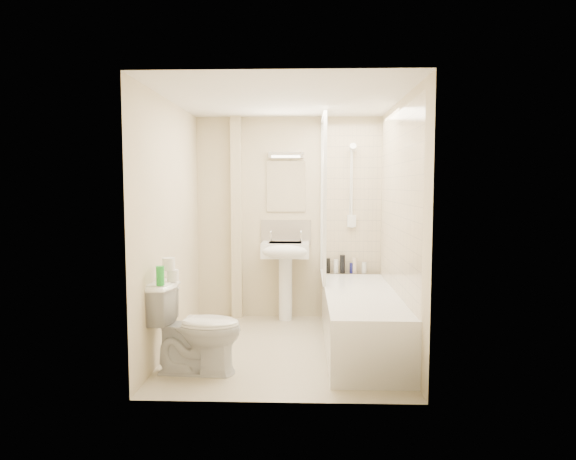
{
  "coord_description": "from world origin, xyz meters",
  "views": [
    {
      "loc": [
        0.2,
        -4.89,
        1.59
      ],
      "look_at": [
        0.03,
        0.2,
        1.15
      ],
      "focal_mm": 32.0,
      "sensor_mm": 36.0,
      "label": 1
    }
  ],
  "objects": [
    {
      "name": "bottle_black_a",
      "position": [
        0.47,
        1.16,
        0.64
      ],
      "size": [
        0.06,
        0.06,
        0.18
      ],
      "primitive_type": "cylinder",
      "color": "black",
      "rests_on": "bathtub"
    },
    {
      "name": "wall_back",
      "position": [
        0.0,
        1.25,
        1.2
      ],
      "size": [
        2.2,
        0.02,
        2.4
      ],
      "primitive_type": "cube",
      "color": "beige",
      "rests_on": "ground"
    },
    {
      "name": "ceiling",
      "position": [
        0.0,
        0.0,
        2.4
      ],
      "size": [
        2.2,
        2.5,
        0.02
      ],
      "primitive_type": "cube",
      "color": "white",
      "rests_on": "wall_back"
    },
    {
      "name": "tile_back",
      "position": [
        0.75,
        1.24,
        1.42
      ],
      "size": [
        0.7,
        0.01,
        1.75
      ],
      "primitive_type": "cube",
      "color": "beige",
      "rests_on": "wall_back"
    },
    {
      "name": "tile_right",
      "position": [
        1.09,
        0.05,
        1.42
      ],
      "size": [
        0.01,
        2.1,
        1.75
      ],
      "primitive_type": "cube",
      "color": "beige",
      "rests_on": "wall_right"
    },
    {
      "name": "bottle_cream",
      "position": [
        0.78,
        1.16,
        0.64
      ],
      "size": [
        0.06,
        0.06,
        0.19
      ],
      "primitive_type": "cylinder",
      "color": "beige",
      "rests_on": "bathtub"
    },
    {
      "name": "wall_left",
      "position": [
        -1.1,
        0.0,
        1.2
      ],
      "size": [
        0.02,
        2.5,
        2.4
      ],
      "primitive_type": "cube",
      "color": "beige",
      "rests_on": "ground"
    },
    {
      "name": "bottle_black_b",
      "position": [
        0.64,
        1.16,
        0.66
      ],
      "size": [
        0.06,
        0.06,
        0.22
      ],
      "primitive_type": "cylinder",
      "color": "black",
      "rests_on": "bathtub"
    },
    {
      "name": "bottle_blue",
      "position": [
        0.75,
        1.16,
        0.61
      ],
      "size": [
        0.05,
        0.05,
        0.12
      ],
      "primitive_type": "cylinder",
      "color": "#131454",
      "rests_on": "bathtub"
    },
    {
      "name": "pipe_boxing",
      "position": [
        -0.62,
        1.19,
        1.2
      ],
      "size": [
        0.12,
        0.12,
        2.4
      ],
      "primitive_type": "cube",
      "color": "beige",
      "rests_on": "ground"
    },
    {
      "name": "floor",
      "position": [
        0.0,
        0.0,
        0.0
      ],
      "size": [
        2.5,
        2.5,
        0.0
      ],
      "primitive_type": "plane",
      "color": "beige",
      "rests_on": "ground"
    },
    {
      "name": "bottle_white_b",
      "position": [
        0.9,
        1.16,
        0.62
      ],
      "size": [
        0.06,
        0.06,
        0.13
      ],
      "primitive_type": "cylinder",
      "color": "silver",
      "rests_on": "bathtub"
    },
    {
      "name": "strip_light",
      "position": [
        -0.03,
        1.22,
        1.95
      ],
      "size": [
        0.42,
        0.07,
        0.07
      ],
      "primitive_type": "cube",
      "color": "silver",
      "rests_on": "wall_back"
    },
    {
      "name": "pedestal_sink",
      "position": [
        -0.03,
        1.01,
        0.74
      ],
      "size": [
        0.55,
        0.5,
        1.06
      ],
      "color": "white",
      "rests_on": "ground"
    },
    {
      "name": "bathtub",
      "position": [
        0.75,
        0.05,
        0.29
      ],
      "size": [
        0.7,
        2.1,
        0.55
      ],
      "color": "white",
      "rests_on": "ground"
    },
    {
      "name": "toilet_roll_lower",
      "position": [
        -0.94,
        -0.57,
        0.82
      ],
      "size": [
        0.1,
        0.1,
        0.1
      ],
      "primitive_type": "cylinder",
      "color": "white",
      "rests_on": "toilet"
    },
    {
      "name": "mirror",
      "position": [
        -0.03,
        1.24,
        1.58
      ],
      "size": [
        0.46,
        0.01,
        0.6
      ],
      "primitive_type": "cube",
      "color": "white",
      "rests_on": "wall_back"
    },
    {
      "name": "green_bottle",
      "position": [
        -0.99,
        -0.78,
        0.85
      ],
      "size": [
        0.07,
        0.07,
        0.16
      ],
      "primitive_type": "cylinder",
      "color": "green",
      "rests_on": "toilet"
    },
    {
      "name": "toilet",
      "position": [
        -0.72,
        -0.65,
        0.39
      ],
      "size": [
        0.54,
        0.82,
        0.77
      ],
      "primitive_type": "imported",
      "rotation": [
        0.0,
        0.0,
        1.5
      ],
      "color": "white",
      "rests_on": "ground"
    },
    {
      "name": "bottle_white_a",
      "position": [
        0.57,
        1.16,
        0.63
      ],
      "size": [
        0.06,
        0.06,
        0.16
      ],
      "primitive_type": "cylinder",
      "color": "white",
      "rests_on": "bathtub"
    },
    {
      "name": "shower_screen",
      "position": [
        0.4,
        0.8,
        1.45
      ],
      "size": [
        0.04,
        0.92,
        1.8
      ],
      "color": "white",
      "rests_on": "bathtub"
    },
    {
      "name": "toilet_roll_upper",
      "position": [
        -0.97,
        -0.59,
        0.92
      ],
      "size": [
        0.11,
        0.11,
        0.11
      ],
      "primitive_type": "cylinder",
      "color": "white",
      "rests_on": "toilet_roll_lower"
    },
    {
      "name": "shower_fixture",
      "position": [
        0.75,
        1.19,
        1.55
      ],
      "size": [
        0.1,
        0.16,
        0.99
      ],
      "color": "white",
      "rests_on": "wall_back"
    },
    {
      "name": "splashback",
      "position": [
        -0.03,
        1.24,
        1.03
      ],
      "size": [
        0.6,
        0.02,
        0.3
      ],
      "primitive_type": "cube",
      "color": "beige",
      "rests_on": "wall_back"
    },
    {
      "name": "wall_right",
      "position": [
        1.1,
        0.0,
        1.2
      ],
      "size": [
        0.02,
        2.5,
        2.4
      ],
      "primitive_type": "cube",
      "color": "beige",
      "rests_on": "ground"
    }
  ]
}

